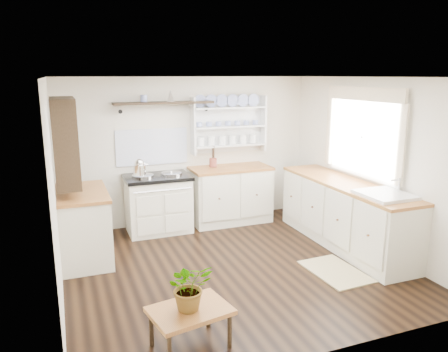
{
  "coord_description": "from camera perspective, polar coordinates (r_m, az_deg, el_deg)",
  "views": [
    {
      "loc": [
        -1.92,
        -4.67,
        2.32
      ],
      "look_at": [
        -0.03,
        0.25,
        1.1
      ],
      "focal_mm": 35.0,
      "sensor_mm": 36.0,
      "label": 1
    }
  ],
  "objects": [
    {
      "name": "right_cabinets",
      "position": [
        6.27,
        15.47,
        -4.71
      ],
      "size": [
        0.62,
        2.43,
        0.9
      ],
      "color": "beige",
      "rests_on": "floor"
    },
    {
      "name": "back_cabinets",
      "position": [
        7.01,
        0.84,
        -2.35
      ],
      "size": [
        1.27,
        0.63,
        0.9
      ],
      "color": "beige",
      "rests_on": "floor"
    },
    {
      "name": "wall_back",
      "position": [
        6.95,
        -4.67,
        3.29
      ],
      "size": [
        4.0,
        0.02,
        2.3
      ],
      "primitive_type": "cube",
      "color": "beige",
      "rests_on": "ground"
    },
    {
      "name": "floor",
      "position": [
        5.56,
        1.23,
        -11.64
      ],
      "size": [
        4.0,
        3.8,
        0.01
      ],
      "primitive_type": "cube",
      "color": "black",
      "rests_on": "ground"
    },
    {
      "name": "left_shelving",
      "position": [
        5.63,
        -20.05,
        4.37
      ],
      "size": [
        0.28,
        0.8,
        1.05
      ],
      "primitive_type": "cube",
      "color": "black",
      "rests_on": "wall_left"
    },
    {
      "name": "floor_rug",
      "position": [
        5.56,
        14.36,
        -11.99
      ],
      "size": [
        0.59,
        0.87,
        0.02
      ],
      "primitive_type": "cube",
      "rotation": [
        0.0,
        0.0,
        0.04
      ],
      "color": "#9D865B",
      "rests_on": "floor"
    },
    {
      "name": "window",
      "position": [
        6.23,
        17.67,
        5.45
      ],
      "size": [
        0.08,
        1.55,
        1.22
      ],
      "color": "white",
      "rests_on": "wall_right"
    },
    {
      "name": "left_cabinets",
      "position": [
        5.88,
        -17.85,
        -6.07
      ],
      "size": [
        0.62,
        1.13,
        0.9
      ],
      "color": "beige",
      "rests_on": "floor"
    },
    {
      "name": "high_shelf",
      "position": [
        6.64,
        -7.84,
        9.36
      ],
      "size": [
        1.5,
        0.29,
        0.16
      ],
      "color": "black",
      "rests_on": "wall_back"
    },
    {
      "name": "aga_cooker",
      "position": [
        6.66,
        -8.57,
        -3.52
      ],
      "size": [
        0.97,
        0.67,
        0.9
      ],
      "color": "white",
      "rests_on": "floor"
    },
    {
      "name": "plate_rack",
      "position": [
        7.07,
        0.45,
        6.82
      ],
      "size": [
        1.2,
        0.22,
        0.9
      ],
      "color": "white",
      "rests_on": "wall_back"
    },
    {
      "name": "ceiling",
      "position": [
        5.05,
        1.36,
        12.79
      ],
      "size": [
        4.0,
        3.8,
        0.01
      ],
      "primitive_type": "cube",
      "color": "white",
      "rests_on": "wall_back"
    },
    {
      "name": "utensil_crock",
      "position": [
        6.87,
        -1.45,
        1.77
      ],
      "size": [
        0.12,
        0.12,
        0.14
      ],
      "primitive_type": "cylinder",
      "color": "brown",
      "rests_on": "back_cabinets"
    },
    {
      "name": "wall_right",
      "position": [
        6.21,
        18.63,
        1.48
      ],
      "size": [
        0.02,
        3.8,
        2.3
      ],
      "primitive_type": "cube",
      "color": "beige",
      "rests_on": "ground"
    },
    {
      "name": "center_table",
      "position": [
        3.95,
        -4.45,
        -17.46
      ],
      "size": [
        0.75,
        0.59,
        0.36
      ],
      "rotation": [
        0.0,
        0.0,
        0.18
      ],
      "color": "brown",
      "rests_on": "floor"
    },
    {
      "name": "potted_plant",
      "position": [
        3.83,
        -4.52,
        -14.16
      ],
      "size": [
        0.39,
        0.34,
        0.42
      ],
      "primitive_type": "imported",
      "rotation": [
        0.0,
        0.0,
        0.02
      ],
      "color": "#3F7233",
      "rests_on": "center_table"
    },
    {
      "name": "wall_left",
      "position": [
        4.82,
        -21.31,
        -1.95
      ],
      "size": [
        0.02,
        3.8,
        2.3
      ],
      "primitive_type": "cube",
      "color": "beige",
      "rests_on": "ground"
    },
    {
      "name": "kettle",
      "position": [
        6.34,
        -10.99,
        1.17
      ],
      "size": [
        0.18,
        0.18,
        0.22
      ],
      "primitive_type": null,
      "color": "silver",
      "rests_on": "aga_cooker"
    },
    {
      "name": "belfast_sink",
      "position": [
        5.62,
        20.19,
        -3.48
      ],
      "size": [
        0.55,
        0.6,
        0.45
      ],
      "color": "white",
      "rests_on": "right_cabinets"
    }
  ]
}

